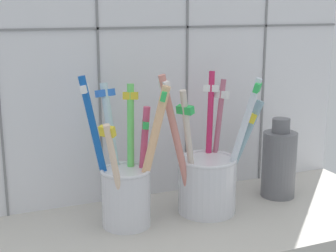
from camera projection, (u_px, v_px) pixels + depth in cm
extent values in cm
cube|color=#BCB7AD|center=(175.00, 232.00, 62.78)|extent=(64.00, 22.00, 2.00)
cube|color=white|center=(142.00, 53.00, 68.53)|extent=(64.00, 2.00, 45.00)
cube|color=gray|center=(98.00, 55.00, 65.18)|extent=(0.30, 0.20, 45.00)
cube|color=gray|center=(187.00, 52.00, 69.90)|extent=(0.30, 0.20, 45.00)
cube|color=gray|center=(265.00, 49.00, 74.62)|extent=(0.30, 0.20, 45.00)
cube|color=gray|center=(144.00, 28.00, 66.72)|extent=(64.00, 0.20, 0.30)
cylinder|color=silver|center=(126.00, 198.00, 61.80)|extent=(6.08, 6.08, 7.18)
torus|color=silver|center=(126.00, 170.00, 60.96)|extent=(6.28, 6.28, 0.50)
cylinder|color=#6AE467|center=(131.00, 152.00, 62.34)|extent=(1.96, 2.86, 17.18)
cube|color=yellow|center=(130.00, 96.00, 61.41)|extent=(2.07, 1.61, 0.98)
cylinder|color=blue|center=(99.00, 152.00, 60.33)|extent=(4.39, 2.56, 18.58)
cube|color=white|center=(85.00, 89.00, 58.55)|extent=(1.59, 2.33, 1.00)
cylinder|color=#F1BA87|center=(149.00, 157.00, 60.04)|extent=(5.10, 3.14, 17.56)
cube|color=green|center=(164.00, 95.00, 58.18)|extent=(1.75, 2.42, 1.21)
cylinder|color=#CF4870|center=(143.00, 164.00, 62.06)|extent=(2.21, 1.39, 14.54)
cube|color=green|center=(145.00, 125.00, 60.92)|extent=(1.28, 1.98, 0.89)
cylinder|color=silver|center=(113.00, 151.00, 63.06)|extent=(2.17, 5.19, 17.19)
cube|color=blue|center=(105.00, 93.00, 62.69)|extent=(2.63, 1.55, 1.04)
cylinder|color=beige|center=(116.00, 177.00, 58.50)|extent=(3.91, 3.37, 13.80)
cube|color=yellow|center=(107.00, 131.00, 55.84)|extent=(1.92, 2.06, 1.30)
cylinder|color=silver|center=(207.00, 185.00, 65.93)|extent=(7.66, 7.66, 7.27)
torus|color=silver|center=(208.00, 159.00, 65.08)|extent=(7.78, 7.78, 0.50)
cylinder|color=beige|center=(190.00, 153.00, 62.82)|extent=(4.00, 2.91, 16.73)
cube|color=green|center=(185.00, 110.00, 60.55)|extent=(2.02, 2.36, 1.12)
cylinder|color=tan|center=(178.00, 147.00, 62.12)|extent=(5.39, 0.95, 18.62)
cube|color=white|center=(165.00, 85.00, 59.54)|extent=(0.92, 2.20, 1.24)
cylinder|color=#7FA3B3|center=(236.00, 156.00, 64.83)|extent=(6.31, 4.03, 15.08)
cube|color=yellow|center=(252.00, 117.00, 63.43)|extent=(1.87, 2.22, 1.37)
cylinder|color=silver|center=(239.00, 147.00, 63.18)|extent=(4.76, 4.43, 18.04)
cube|color=green|center=(257.00, 87.00, 60.68)|extent=(2.01, 2.09, 1.23)
cylinder|color=#D22458|center=(209.00, 137.00, 67.97)|extent=(2.99, 3.88, 17.95)
cube|color=white|center=(211.00, 88.00, 67.55)|extent=(2.26, 1.90, 1.05)
cylinder|color=#B65F79|center=(217.00, 141.00, 68.10)|extent=(3.25, 2.07, 16.90)
cube|color=white|center=(222.00, 94.00, 67.27)|extent=(1.60, 2.24, 1.09)
cylinder|color=slate|center=(279.00, 164.00, 71.15)|extent=(4.83, 4.83, 9.44)
cylinder|color=slate|center=(281.00, 126.00, 69.81)|extent=(2.50, 2.50, 2.02)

